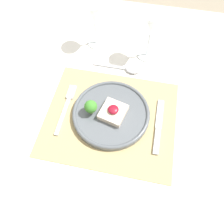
{
  "coord_description": "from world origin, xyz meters",
  "views": [
    {
      "loc": [
        0.07,
        -0.32,
        1.36
      ],
      "look_at": [
        0.0,
        0.01,
        0.77
      ],
      "focal_mm": 35.0,
      "sensor_mm": 36.0,
      "label": 1
    }
  ],
  "objects_px": {
    "fork": "(67,105)",
    "wine_glass_far": "(94,16)",
    "dinner_plate": "(111,113)",
    "knife": "(158,129)",
    "spoon": "(128,68)",
    "wine_glass_near": "(151,27)"
  },
  "relations": [
    {
      "from": "dinner_plate",
      "to": "knife",
      "type": "distance_m",
      "value": 0.15
    },
    {
      "from": "knife",
      "to": "spoon",
      "type": "height_order",
      "value": "spoon"
    },
    {
      "from": "fork",
      "to": "wine_glass_far",
      "type": "distance_m",
      "value": 0.32
    },
    {
      "from": "knife",
      "to": "wine_glass_near",
      "type": "relative_size",
      "value": 1.05
    },
    {
      "from": "dinner_plate",
      "to": "knife",
      "type": "height_order",
      "value": "dinner_plate"
    },
    {
      "from": "knife",
      "to": "wine_glass_far",
      "type": "height_order",
      "value": "wine_glass_far"
    },
    {
      "from": "dinner_plate",
      "to": "fork",
      "type": "relative_size",
      "value": 1.29
    },
    {
      "from": "fork",
      "to": "wine_glass_far",
      "type": "xyz_separation_m",
      "value": [
        0.03,
        0.3,
        0.12
      ]
    },
    {
      "from": "knife",
      "to": "wine_glass_far",
      "type": "bearing_deg",
      "value": 132.47
    },
    {
      "from": "dinner_plate",
      "to": "spoon",
      "type": "relative_size",
      "value": 1.4
    },
    {
      "from": "fork",
      "to": "wine_glass_near",
      "type": "height_order",
      "value": "wine_glass_near"
    },
    {
      "from": "wine_glass_near",
      "to": "wine_glass_far",
      "type": "bearing_deg",
      "value": 172.8
    },
    {
      "from": "fork",
      "to": "wine_glass_near",
      "type": "distance_m",
      "value": 0.38
    },
    {
      "from": "fork",
      "to": "wine_glass_near",
      "type": "xyz_separation_m",
      "value": [
        0.22,
        0.27,
        0.12
      ]
    },
    {
      "from": "dinner_plate",
      "to": "wine_glass_far",
      "type": "height_order",
      "value": "wine_glass_far"
    },
    {
      "from": "dinner_plate",
      "to": "knife",
      "type": "relative_size",
      "value": 1.29
    },
    {
      "from": "fork",
      "to": "wine_glass_far",
      "type": "height_order",
      "value": "wine_glass_far"
    },
    {
      "from": "spoon",
      "to": "knife",
      "type": "bearing_deg",
      "value": -61.47
    },
    {
      "from": "knife",
      "to": "spoon",
      "type": "distance_m",
      "value": 0.25
    },
    {
      "from": "knife",
      "to": "wine_glass_far",
      "type": "relative_size",
      "value": 1.1
    },
    {
      "from": "wine_glass_near",
      "to": "spoon",
      "type": "bearing_deg",
      "value": -123.29
    },
    {
      "from": "fork",
      "to": "wine_glass_far",
      "type": "relative_size",
      "value": 1.1
    }
  ]
}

